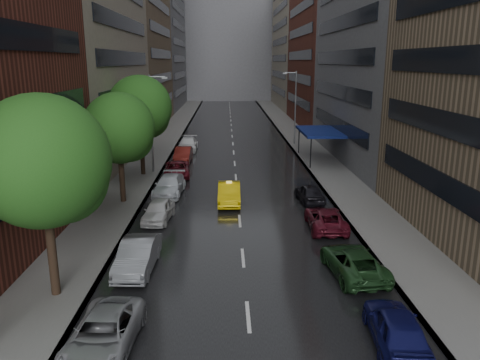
# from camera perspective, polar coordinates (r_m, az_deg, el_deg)

# --- Properties ---
(road) EXTENTS (14.00, 140.00, 0.01)m
(road) POSITION_cam_1_polar(r_m,az_deg,el_deg) (64.31, -0.93, 5.07)
(road) COLOR black
(road) RESTS_ON ground
(sidewalk_left) EXTENTS (4.00, 140.00, 0.15)m
(sidewalk_left) POSITION_cam_1_polar(r_m,az_deg,el_deg) (64.81, -8.94, 5.03)
(sidewalk_left) COLOR gray
(sidewalk_left) RESTS_ON ground
(sidewalk_right) EXTENTS (4.00, 140.00, 0.15)m
(sidewalk_right) POSITION_cam_1_polar(r_m,az_deg,el_deg) (65.04, 7.05, 5.13)
(sidewalk_right) COLOR gray
(sidewalk_right) RESTS_ON ground
(buildings_left) EXTENTS (8.00, 108.00, 38.00)m
(buildings_left) POSITION_cam_1_polar(r_m,az_deg,el_deg) (73.84, -13.45, 18.34)
(buildings_left) COLOR maroon
(buildings_left) RESTS_ON ground
(buildings_right) EXTENTS (8.05, 109.10, 36.00)m
(buildings_right) POSITION_cam_1_polar(r_m,az_deg,el_deg) (72.09, 11.56, 17.78)
(buildings_right) COLOR #937A5B
(buildings_right) RESTS_ON ground
(building_far) EXTENTS (40.00, 14.00, 32.00)m
(building_far) POSITION_cam_1_polar(r_m,az_deg,el_deg) (131.59, -1.40, 16.79)
(building_far) COLOR slate
(building_far) RESTS_ON ground
(tree_near) EXTENTS (5.73, 5.73, 9.13)m
(tree_near) POSITION_cam_1_polar(r_m,az_deg,el_deg) (21.33, -22.96, 2.07)
(tree_near) COLOR #382619
(tree_near) RESTS_ON ground
(tree_mid) EXTENTS (5.17, 5.17, 8.24)m
(tree_mid) POSITION_cam_1_polar(r_m,az_deg,el_deg) (35.00, -14.56, 6.13)
(tree_mid) COLOR #382619
(tree_mid) RESTS_ON ground
(tree_far) EXTENTS (5.76, 5.76, 9.18)m
(tree_far) POSITION_cam_1_polar(r_m,az_deg,el_deg) (43.41, -12.12, 8.64)
(tree_far) COLOR #382619
(tree_far) RESTS_ON ground
(taxi) EXTENTS (1.66, 4.69, 1.54)m
(taxi) POSITION_cam_1_polar(r_m,az_deg,el_deg) (34.88, -1.33, -1.62)
(taxi) COLOR yellow
(taxi) RESTS_ON ground
(parked_cars_left) EXTENTS (2.65, 44.67, 1.57)m
(parked_cars_left) POSITION_cam_1_polar(r_m,az_deg,el_deg) (37.81, -8.55, -0.57)
(parked_cars_left) COLOR gray
(parked_cars_left) RESTS_ON ground
(parked_cars_right) EXTENTS (2.78, 22.85, 1.52)m
(parked_cars_right) POSITION_cam_1_polar(r_m,az_deg,el_deg) (26.60, 12.12, -7.28)
(parked_cars_right) COLOR #0F1148
(parked_cars_right) RESTS_ON ground
(street_lamp_left) EXTENTS (1.74, 0.22, 9.00)m
(street_lamp_left) POSITION_cam_1_polar(r_m,az_deg,el_deg) (44.34, -10.68, 7.01)
(street_lamp_left) COLOR gray
(street_lamp_left) RESTS_ON sidewalk_left
(street_lamp_right) EXTENTS (1.74, 0.22, 9.00)m
(street_lamp_right) POSITION_cam_1_polar(r_m,az_deg,el_deg) (59.34, 6.69, 8.95)
(street_lamp_right) COLOR gray
(street_lamp_right) RESTS_ON sidewalk_right
(awning) EXTENTS (4.00, 8.00, 3.12)m
(awning) POSITION_cam_1_polar(r_m,az_deg,el_deg) (49.98, 9.71, 5.82)
(awning) COLOR navy
(awning) RESTS_ON sidewalk_right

